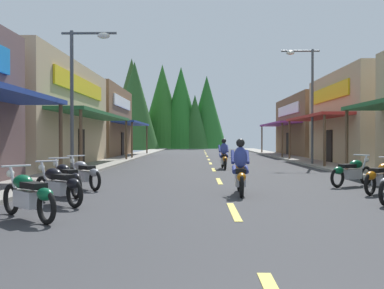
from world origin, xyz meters
The scene contains 18 objects.
ground centered at (0.00, 24.65, -0.05)m, with size 10.83×79.29×0.10m, color #38383A.
sidewalk_left centered at (-6.42, 24.65, 0.06)m, with size 2.02×79.29×0.12m, color gray.
sidewalk_right centered at (6.42, 24.65, 0.06)m, with size 2.02×79.29×0.12m, color gray.
centerline_dashes centered at (0.00, 28.53, 0.01)m, with size 0.16×54.99×0.01m.
storefront_left_middle centered at (-11.19, 23.21, 2.91)m, with size 9.39×13.87×5.83m.
storefront_left_far centered at (-10.93, 36.86, 3.01)m, with size 8.87×11.39×6.03m.
storefront_right_far centered at (11.41, 38.85, 2.68)m, with size 9.82×12.94×5.36m.
streetlamp_left centered at (-5.46, 15.77, 3.86)m, with size 2.20×0.30×5.87m.
streetlamp_right centered at (5.49, 23.88, 4.34)m, with size 2.20×0.30×6.72m.
motorcycle_parked_right_3 centered at (4.47, 10.84, 0.49)m, with size 1.58×1.58×1.04m.
motorcycle_parked_right_4 centered at (4.27, 12.73, 0.49)m, with size 1.81×1.31×1.04m.
motorcycle_parked_left_0 centered at (-4.05, 6.59, 0.49)m, with size 1.62×1.55×1.04m.
motorcycle_parked_left_1 centered at (-4.08, 8.53, 0.49)m, with size 1.63×1.53×1.04m.
motorcycle_parked_left_2 centered at (-4.39, 10.17, 0.49)m, with size 1.38×1.76×1.04m.
motorcycle_parked_left_3 centered at (-4.33, 11.85, 0.49)m, with size 1.49×1.67×1.04m.
rider_cruising_lead centered at (0.41, 10.50, 0.66)m, with size 0.60×2.14×1.57m.
rider_cruising_trailing centered at (0.55, 21.02, 0.66)m, with size 0.60×2.14×1.57m.
treeline_backdrop centered at (-6.23, 66.60, 6.23)m, with size 18.33×14.57×13.56m.
Camera 1 is at (-0.76, -1.98, 1.57)m, focal length 41.77 mm.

